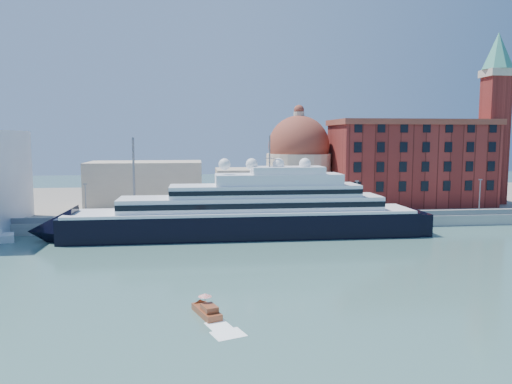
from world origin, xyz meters
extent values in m
plane|color=#3A6461|center=(0.00, 0.00, 0.00)|extent=(400.00, 400.00, 0.00)
cube|color=gray|center=(0.00, 34.00, 1.25)|extent=(180.00, 10.00, 2.50)
cube|color=slate|center=(0.00, 75.00, 1.00)|extent=(260.00, 72.00, 2.00)
cube|color=slate|center=(0.00, 29.50, 3.10)|extent=(180.00, 0.10, 1.20)
cube|color=black|center=(3.08, 23.00, 2.04)|extent=(72.45, 11.15, 6.04)
cone|color=black|center=(-35.00, 23.00, 2.04)|extent=(9.29, 11.15, 11.15)
cube|color=black|center=(39.31, 23.00, 1.86)|extent=(5.57, 10.22, 5.57)
cube|color=white|center=(3.08, 23.00, 5.29)|extent=(70.59, 11.33, 0.56)
cube|color=white|center=(4.94, 23.00, 6.97)|extent=(53.87, 9.29, 2.79)
cube|color=black|center=(4.94, 18.36, 6.97)|extent=(53.87, 0.15, 1.11)
cube|color=white|center=(7.73, 23.00, 9.57)|extent=(39.01, 8.36, 2.42)
cube|color=white|center=(10.52, 23.00, 11.89)|extent=(26.01, 7.43, 2.23)
cube|color=white|center=(12.37, 23.00, 13.75)|extent=(14.86, 6.50, 1.49)
cylinder|color=slate|center=(8.66, 23.00, 17.65)|extent=(0.28, 0.28, 6.50)
sphere|color=white|center=(-0.63, 23.00, 15.05)|extent=(2.42, 2.42, 2.42)
sphere|color=white|center=(4.94, 23.00, 15.05)|extent=(2.42, 2.42, 2.42)
sphere|color=white|center=(10.52, 23.00, 15.05)|extent=(2.42, 2.42, 2.42)
sphere|color=white|center=(16.09, 23.00, 15.05)|extent=(2.42, 2.42, 2.42)
cube|color=brown|center=(-5.40, -22.31, 0.32)|extent=(3.55, 5.75, 0.91)
cube|color=brown|center=(-5.10, -23.16, 1.09)|extent=(2.13, 2.63, 0.73)
cylinder|color=slate|center=(-5.56, -21.88, 1.45)|extent=(0.05, 0.05, 1.45)
cone|color=red|center=(-5.56, -21.88, 2.27)|extent=(1.64, 1.64, 0.36)
cube|color=maroon|center=(52.00, 52.00, 13.00)|extent=(42.00, 18.00, 22.00)
cube|color=brown|center=(52.00, 52.00, 24.50)|extent=(43.00, 19.00, 1.50)
cube|color=maroon|center=(76.00, 52.00, 19.50)|extent=(6.00, 6.00, 35.00)
cube|color=beige|center=(76.00, 52.00, 38.00)|extent=(7.00, 7.00, 2.00)
cone|color=#3F8B76|center=(76.00, 52.00, 44.00)|extent=(8.40, 8.40, 10.00)
cylinder|color=beige|center=(22.00, 58.00, 9.00)|extent=(18.00, 18.00, 14.00)
sphere|color=brown|center=(22.00, 58.00, 18.00)|extent=(17.00, 17.00, 17.00)
cylinder|color=beige|center=(22.00, 58.00, 26.00)|extent=(3.00, 3.00, 3.00)
cube|color=beige|center=(8.00, 56.00, 7.00)|extent=(18.00, 14.00, 10.00)
cube|color=beige|center=(-20.00, 58.00, 8.00)|extent=(30.00, 16.00, 12.00)
cylinder|color=slate|center=(-30.00, 31.00, 6.50)|extent=(0.24, 0.24, 8.00)
cube|color=slate|center=(-30.00, 31.00, 10.60)|extent=(0.80, 0.30, 0.25)
cylinder|color=slate|center=(0.00, 31.00, 6.50)|extent=(0.24, 0.24, 8.00)
cube|color=slate|center=(0.00, 31.00, 10.60)|extent=(0.80, 0.30, 0.25)
cylinder|color=slate|center=(30.00, 31.00, 6.50)|extent=(0.24, 0.24, 8.00)
cube|color=slate|center=(30.00, 31.00, 10.60)|extent=(0.80, 0.30, 0.25)
cylinder|color=slate|center=(60.00, 31.00, 6.50)|extent=(0.24, 0.24, 8.00)
cube|color=slate|center=(60.00, 31.00, 10.60)|extent=(0.80, 0.30, 0.25)
cylinder|color=slate|center=(-20.00, 33.00, 11.50)|extent=(0.50, 0.50, 18.00)
camera|label=1|loc=(-6.40, -78.56, 20.58)|focal=35.00mm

